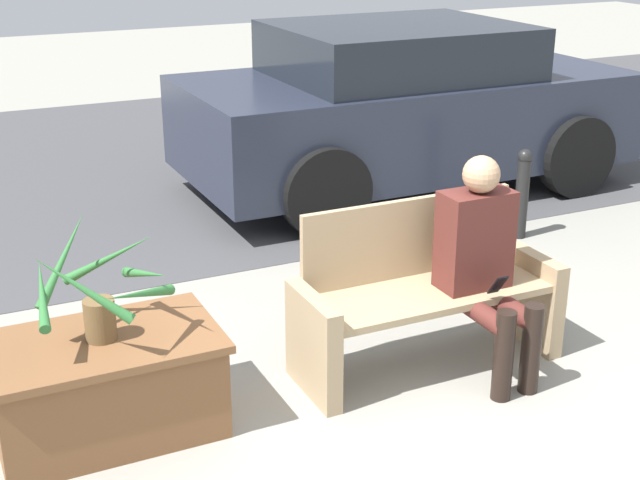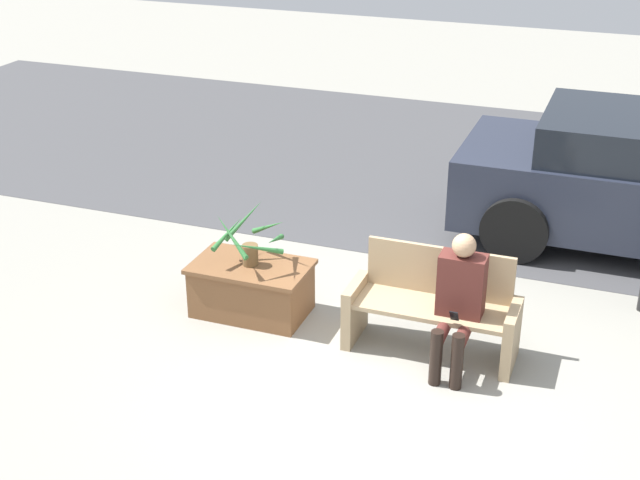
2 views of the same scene
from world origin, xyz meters
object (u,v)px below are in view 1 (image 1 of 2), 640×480
(planter_box, at_px, (106,382))
(parked_car, at_px, (403,107))
(potted_plant, at_px, (98,293))
(person_seated, at_px, (484,258))
(bollard_post, at_px, (522,192))
(bench, at_px, (423,294))

(planter_box, distance_m, parked_car, 4.41)
(potted_plant, bearing_deg, planter_box, -139.41)
(planter_box, bearing_deg, person_seated, -6.43)
(person_seated, distance_m, planter_box, 2.04)
(person_seated, relative_size, potted_plant, 1.73)
(person_seated, height_order, bollard_post, person_seated)
(person_seated, relative_size, parked_car, 0.31)
(bench, height_order, planter_box, bench)
(bench, xyz_separation_m, potted_plant, (-1.74, 0.04, 0.33))
(planter_box, bearing_deg, bench, -1.14)
(bench, relative_size, planter_box, 1.36)
(planter_box, bearing_deg, potted_plant, 40.59)
(planter_box, xyz_separation_m, parked_car, (3.31, 2.87, 0.46))
(bench, distance_m, person_seated, 0.39)
(person_seated, height_order, potted_plant, person_seated)
(bench, xyz_separation_m, bollard_post, (1.72, 1.37, -0.04))
(bench, xyz_separation_m, parked_car, (1.56, 2.91, 0.32))
(potted_plant, bearing_deg, bench, -1.27)
(planter_box, height_order, parked_car, parked_car)
(planter_box, relative_size, bollard_post, 1.56)
(person_seated, height_order, planter_box, person_seated)
(bench, height_order, potted_plant, potted_plant)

